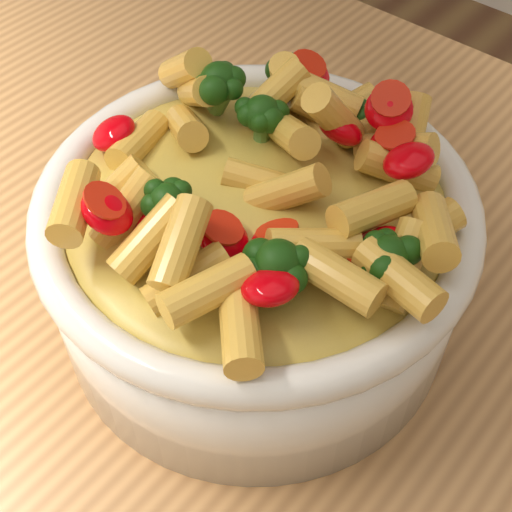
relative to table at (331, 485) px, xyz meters
The scene contains 3 objects.
table is the anchor object (origin of this frame).
serving_bowl 0.19m from the table, 162.82° to the left, with size 0.26×0.26×0.11m.
pasta_salad 0.25m from the table, 162.82° to the left, with size 0.21×0.21×0.05m.
Camera 1 is at (0.09, -0.19, 1.29)m, focal length 50.00 mm.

